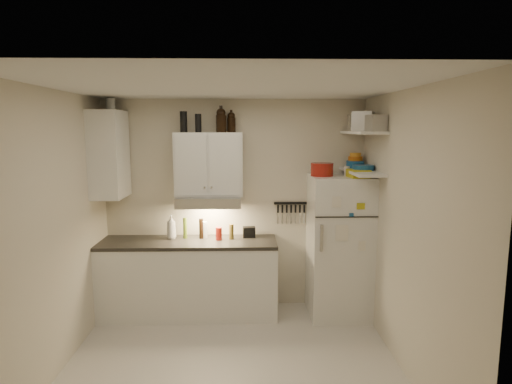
{
  "coord_description": "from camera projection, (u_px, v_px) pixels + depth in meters",
  "views": [
    {
      "loc": [
        0.13,
        -3.77,
        2.24
      ],
      "look_at": [
        0.25,
        0.9,
        1.55
      ],
      "focal_mm": 30.0,
      "sensor_mm": 36.0,
      "label": 1
    }
  ],
  "objects": [
    {
      "name": "thermos_b",
      "position": [
        184.0,
        122.0,
        5.0
      ],
      "size": [
        0.08,
        0.08,
        0.24
      ],
      "primitive_type": "cylinder",
      "rotation": [
        0.0,
        0.0,
        0.01
      ],
      "color": "black",
      "rests_on": "upper_cabinet"
    },
    {
      "name": "book_stack",
      "position": [
        358.0,
        173.0,
        4.81
      ],
      "size": [
        0.23,
        0.28,
        0.09
      ],
      "primitive_type": "cube",
      "rotation": [
        0.0,
        0.0,
        0.09
      ],
      "color": "#B4A916",
      "rests_on": "fridge"
    },
    {
      "name": "back_wall",
      "position": [
        235.0,
        205.0,
        5.36
      ],
      "size": [
        3.2,
        0.02,
        2.6
      ],
      "primitive_type": "cube",
      "color": "beige",
      "rests_on": "ground"
    },
    {
      "name": "base_cabinet",
      "position": [
        189.0,
        279.0,
        5.16
      ],
      "size": [
        2.1,
        0.6,
        0.88
      ],
      "primitive_type": "cube",
      "color": "white",
      "rests_on": "floor"
    },
    {
      "name": "range_hood",
      "position": [
        209.0,
        201.0,
        5.1
      ],
      "size": [
        0.76,
        0.46,
        0.12
      ],
      "primitive_type": "cube",
      "color": "silver",
      "rests_on": "back_wall"
    },
    {
      "name": "bowl_yellow",
      "position": [
        355.0,
        155.0,
        5.16
      ],
      "size": [
        0.13,
        0.13,
        0.04
      ],
      "primitive_type": "cylinder",
      "color": "orange",
      "rests_on": "bowl_orange"
    },
    {
      "name": "upper_cabinet",
      "position": [
        209.0,
        164.0,
        5.1
      ],
      "size": [
        0.8,
        0.33,
        0.75
      ],
      "primitive_type": "cube",
      "color": "white",
      "rests_on": "back_wall"
    },
    {
      "name": "shelf_hi",
      "position": [
        363.0,
        133.0,
        4.78
      ],
      "size": [
        0.3,
        0.95,
        0.03
      ],
      "primitive_type": "cube",
      "color": "white",
      "rests_on": "right_wall"
    },
    {
      "name": "right_wall",
      "position": [
        407.0,
        233.0,
        3.9
      ],
      "size": [
        0.02,
        3.0,
        2.6
      ],
      "primitive_type": "cube",
      "color": "beige",
      "rests_on": "ground"
    },
    {
      "name": "growler_a",
      "position": [
        221.0,
        120.0,
        5.02
      ],
      "size": [
        0.15,
        0.15,
        0.29
      ],
      "primitive_type": null,
      "rotation": [
        0.0,
        0.0,
        -0.23
      ],
      "color": "black",
      "rests_on": "upper_cabinet"
    },
    {
      "name": "soap_bottle",
      "position": [
        171.0,
        225.0,
        5.17
      ],
      "size": [
        0.13,
        0.13,
        0.33
      ],
      "primitive_type": "imported",
      "rotation": [
        0.0,
        0.0,
        0.01
      ],
      "color": "white",
      "rests_on": "countertop"
    },
    {
      "name": "tin_b",
      "position": [
        376.0,
        123.0,
        4.42
      ],
      "size": [
        0.2,
        0.2,
        0.17
      ],
      "primitive_type": "cube",
      "rotation": [
        0.0,
        0.0,
        0.21
      ],
      "color": "#AAAAAD",
      "rests_on": "shelf_hi"
    },
    {
      "name": "countertop",
      "position": [
        188.0,
        242.0,
        5.1
      ],
      "size": [
        2.1,
        0.62,
        0.04
      ],
      "primitive_type": "cube",
      "color": "#2A2724",
      "rests_on": "base_cabinet"
    },
    {
      "name": "ceiling",
      "position": [
        230.0,
        86.0,
        3.67
      ],
      "size": [
        3.2,
        3.0,
        0.02
      ],
      "primitive_type": "cube",
      "color": "white",
      "rests_on": "ground"
    },
    {
      "name": "left_wall",
      "position": [
        51.0,
        235.0,
        3.82
      ],
      "size": [
        0.02,
        3.0,
        2.6
      ],
      "primitive_type": "cube",
      "color": "beige",
      "rests_on": "ground"
    },
    {
      "name": "spice_jar",
      "position": [
        347.0,
        171.0,
        4.98
      ],
      "size": [
        0.08,
        0.08,
        0.11
      ],
      "primitive_type": "cylinder",
      "rotation": [
        0.0,
        0.0,
        -0.21
      ],
      "color": "silver",
      "rests_on": "fridge"
    },
    {
      "name": "vinegar_bottle",
      "position": [
        201.0,
        229.0,
        5.19
      ],
      "size": [
        0.07,
        0.07,
        0.25
      ],
      "primitive_type": "cylinder",
      "rotation": [
        0.0,
        0.0,
        -0.43
      ],
      "color": "black",
      "rests_on": "countertop"
    },
    {
      "name": "thermos_a",
      "position": [
        198.0,
        123.0,
        4.99
      ],
      "size": [
        0.09,
        0.09,
        0.21
      ],
      "primitive_type": "cylinder",
      "rotation": [
        0.0,
        0.0,
        -0.23
      ],
      "color": "black",
      "rests_on": "upper_cabinet"
    },
    {
      "name": "tin_a",
      "position": [
        363.0,
        121.0,
        4.72
      ],
      "size": [
        0.28,
        0.27,
        0.22
      ],
      "primitive_type": "cube",
      "rotation": [
        0.0,
        0.0,
        -0.43
      ],
      "color": "#AAAAAD",
      "rests_on": "shelf_hi"
    },
    {
      "name": "stock_pot",
      "position": [
        359.0,
        123.0,
        5.08
      ],
      "size": [
        0.33,
        0.33,
        0.2
      ],
      "primitive_type": "cylinder",
      "rotation": [
        0.0,
        0.0,
        0.23
      ],
      "color": "silver",
      "rests_on": "shelf_hi"
    },
    {
      "name": "bowl_orange",
      "position": [
        355.0,
        158.0,
        5.17
      ],
      "size": [
        0.17,
        0.17,
        0.05
      ],
      "primitive_type": "cylinder",
      "color": "#C56012",
      "rests_on": "bowl_teal"
    },
    {
      "name": "caddy",
      "position": [
        249.0,
        232.0,
        5.26
      ],
      "size": [
        0.15,
        0.11,
        0.13
      ],
      "primitive_type": "cube",
      "rotation": [
        0.0,
        0.0,
        0.06
      ],
      "color": "black",
      "rests_on": "countertop"
    },
    {
      "name": "clear_bottle",
      "position": [
        205.0,
        230.0,
        5.22
      ],
      "size": [
        0.09,
        0.09,
        0.2
      ],
      "primitive_type": "cylinder",
      "rotation": [
        0.0,
        0.0,
        0.43
      ],
      "color": "silver",
      "rests_on": "countertop"
    },
    {
      "name": "red_jar",
      "position": [
        219.0,
        234.0,
        5.12
      ],
      "size": [
        0.08,
        0.08,
        0.15
      ],
      "primitive_type": "cylinder",
      "rotation": [
        0.0,
        0.0,
        -0.08
      ],
      "color": "maroon",
      "rests_on": "countertop"
    },
    {
      "name": "dutch_oven",
      "position": [
        322.0,
        169.0,
        4.95
      ],
      "size": [
        0.26,
        0.26,
        0.15
      ],
      "primitive_type": "cylinder",
      "rotation": [
        0.0,
        0.0,
        -0.02
      ],
      "color": "maroon",
      "rests_on": "fridge"
    },
    {
      "name": "floor",
      "position": [
        232.0,
        368.0,
        4.06
      ],
      "size": [
        3.2,
        3.0,
        0.02
      ],
      "primitive_type": "cube",
      "color": "beige",
      "rests_on": "ground"
    },
    {
      "name": "growler_b",
      "position": [
        231.0,
        122.0,
        5.1
      ],
      "size": [
        0.11,
        0.11,
        0.25
      ],
      "primitive_type": null,
      "rotation": [
        0.0,
        0.0,
        -0.09
      ],
      "color": "black",
      "rests_on": "upper_cabinet"
    },
    {
      "name": "shelf_lo",
      "position": [
        361.0,
        172.0,
        4.85
      ],
      "size": [
        0.3,
        0.95,
        0.03
      ],
      "primitive_type": "cube",
      "color": "white",
      "rests_on": "right_wall"
    },
    {
      "name": "bowl_teal",
      "position": [
        355.0,
        164.0,
        5.14
      ],
      "size": [
        0.21,
        0.21,
        0.09
      ],
      "primitive_type": "cylinder",
      "color": "#174E82",
      "rests_on": "shelf_lo"
    },
    {
      "name": "pepper_mill",
      "position": [
        231.0,
        232.0,
        5.16
      ],
      "size": [
        0.07,
        0.07,
        0.18
      ],
      "primitive_type": "cylinder",
      "rotation": [
        0.0,
        0.0,
        0.41
      ],
      "color": "brown",
      "rests_on": "countertop"
    },
    {
      "name": "oil_bottle",
      "position": [
        185.0,
        228.0,
        5.2
      ],
      "size": [
        0.06,
        0.06,
        0.25
      ],
      "primitive_type": "cylinder",
      "rotation": [
        0.0,
        0.0,
        -0.35
      ],
      "color": "#546E1B",
      "rests_on": "countertop"
    },
    {
      "name": "side_cabinet",
      "position": [
        109.0,
        154.0,
        4.92
      ],
      "size": [
        0.33,
        0.55,
        1.0
      ],
      "primitive_type": "cube",
      "color": "white",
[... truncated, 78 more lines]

